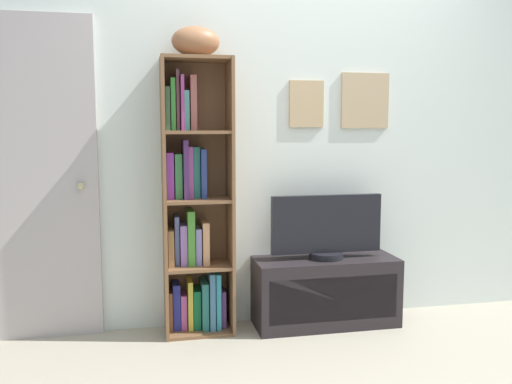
{
  "coord_description": "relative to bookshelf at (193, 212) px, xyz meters",
  "views": [
    {
      "loc": [
        -0.99,
        -2.38,
        1.3
      ],
      "look_at": [
        -0.31,
        0.85,
        0.9
      ],
      "focal_mm": 38.38,
      "sensor_mm": 36.0,
      "label": 1
    }
  ],
  "objects": [
    {
      "name": "television",
      "position": [
        0.85,
        -0.07,
        -0.11
      ],
      "size": [
        0.73,
        0.22,
        0.41
      ],
      "color": "black",
      "rests_on": "tv_stand"
    },
    {
      "name": "back_wall",
      "position": [
        0.68,
        0.13,
        0.45
      ],
      "size": [
        4.8,
        0.08,
        2.42
      ],
      "color": "silver",
      "rests_on": "ground"
    },
    {
      "name": "bookshelf",
      "position": [
        0.0,
        0.0,
        0.0
      ],
      "size": [
        0.43,
        0.28,
        1.7
      ],
      "color": "brown",
      "rests_on": "ground"
    },
    {
      "name": "door",
      "position": [
        -0.99,
        0.08,
        0.21
      ],
      "size": [
        0.85,
        0.09,
        1.95
      ],
      "color": "#AFA5A5",
      "rests_on": "ground"
    },
    {
      "name": "football",
      "position": [
        0.02,
        -0.03,
        1.03
      ],
      "size": [
        0.31,
        0.22,
        0.18
      ],
      "primitive_type": "ellipsoid",
      "rotation": [
        0.0,
        0.0,
        0.13
      ],
      "color": "#915D3C",
      "rests_on": "bookshelf"
    },
    {
      "name": "tv_stand",
      "position": [
        0.85,
        -0.07,
        -0.54
      ],
      "size": [
        0.93,
        0.35,
        0.44
      ],
      "color": "black",
      "rests_on": "ground"
    }
  ]
}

